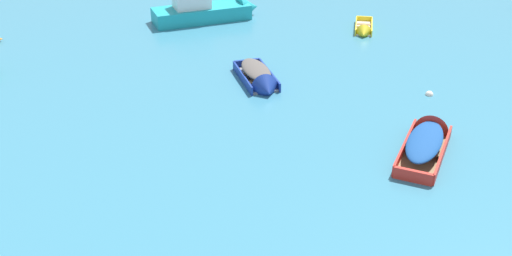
# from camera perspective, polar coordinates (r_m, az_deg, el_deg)

# --- Properties ---
(rowboat_yellow_center) EXTENTS (1.67, 2.83, 0.80)m
(rowboat_yellow_center) POSITION_cam_1_polar(r_m,az_deg,el_deg) (33.41, 9.82, 8.78)
(rowboat_yellow_center) COLOR beige
(rowboat_yellow_center) RESTS_ON ground_plane
(rowboat_deep_blue_back_row_left) EXTENTS (1.67, 3.59, 1.17)m
(rowboat_deep_blue_back_row_left) POSITION_cam_1_polar(r_m,az_deg,el_deg) (26.72, 0.35, 4.49)
(rowboat_deep_blue_back_row_left) COLOR gray
(rowboat_deep_blue_back_row_left) RESTS_ON ground_plane
(rowboat_red_distant_center) EXTENTS (3.35, 4.19, 1.24)m
(rowboat_red_distant_center) POSITION_cam_1_polar(r_m,az_deg,el_deg) (22.82, 15.42, -0.91)
(rowboat_red_distant_center) COLOR #99754C
(rowboat_red_distant_center) RESTS_ON ground_plane
(motor_launch_turquoise_back_row_center) EXTENTS (6.13, 2.77, 2.11)m
(motor_launch_turquoise_back_row_center) POSITION_cam_1_polar(r_m,az_deg,el_deg) (35.00, -4.36, 10.79)
(motor_launch_turquoise_back_row_center) COLOR teal
(motor_launch_turquoise_back_row_center) RESTS_ON ground_plane
(mooring_buoy_central) EXTENTS (0.34, 0.34, 0.34)m
(mooring_buoy_central) POSITION_cam_1_polar(r_m,az_deg,el_deg) (26.97, 15.57, 2.94)
(mooring_buoy_central) COLOR silver
(mooring_buoy_central) RESTS_ON ground_plane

